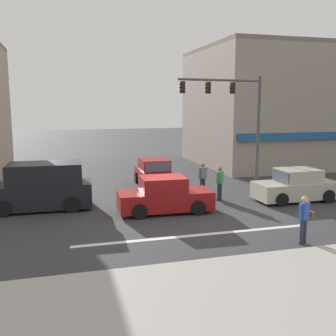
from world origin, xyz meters
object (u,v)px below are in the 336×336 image
van_parked_curbside (41,187)px  pedestrian_mid_crossing (203,177)px  sedan_approaching_near (155,174)px  pedestrian_foreground_with_bag (304,217)px  sedan_crossing_leftbound (296,186)px  pedestrian_far_side (220,181)px  sedan_waiting_far (165,196)px  traffic_light_mast (238,112)px

van_parked_curbside → pedestrian_mid_crossing: van_parked_curbside is taller
sedan_approaching_near → pedestrian_foreground_with_bag: pedestrian_foreground_with_bag is taller
sedan_crossing_leftbound → pedestrian_far_side: pedestrian_far_side is taller
sedan_crossing_leftbound → sedan_waiting_far: same height
sedan_waiting_far → pedestrian_far_side: (3.20, 1.37, 0.24)m
pedestrian_far_side → sedan_crossing_leftbound: bearing=-17.0°
van_parked_curbside → pedestrian_far_side: 8.46m
pedestrian_foreground_with_bag → pedestrian_mid_crossing: bearing=94.9°
sedan_waiting_far → traffic_light_mast: bearing=32.9°
sedan_waiting_far → van_parked_curbside: bearing=159.8°
sedan_waiting_far → pedestrian_foreground_with_bag: size_ratio=2.49×
van_parked_curbside → pedestrian_far_side: size_ratio=2.79×
traffic_light_mast → sedan_waiting_far: 6.92m
sedan_waiting_far → pedestrian_far_side: size_ratio=2.49×
traffic_light_mast → pedestrian_foreground_with_bag: size_ratio=3.71×
sedan_approaching_near → van_parked_curbside: bearing=-149.8°
sedan_waiting_far → pedestrian_mid_crossing: pedestrian_mid_crossing is taller
sedan_crossing_leftbound → pedestrian_foreground_with_bag: size_ratio=2.46×
traffic_light_mast → sedan_approaching_near: (-4.08, 2.28, -3.59)m
pedestrian_mid_crossing → pedestrian_far_side: 1.44m
sedan_waiting_far → pedestrian_far_side: pedestrian_far_side is taller
sedan_approaching_near → pedestrian_mid_crossing: 3.36m
sedan_crossing_leftbound → pedestrian_mid_crossing: 4.69m
van_parked_curbside → sedan_waiting_far: van_parked_curbside is taller
pedestrian_foreground_with_bag → pedestrian_mid_crossing: (-0.68, 7.91, -0.00)m
van_parked_curbside → pedestrian_foreground_with_bag: size_ratio=2.79×
traffic_light_mast → sedan_waiting_far: size_ratio=1.49×
sedan_approaching_near → sedan_waiting_far: size_ratio=0.99×
sedan_approaching_near → pedestrian_foreground_with_bag: (2.62, -10.65, 0.24)m
van_parked_curbside → sedan_crossing_leftbound: 12.15m
sedan_crossing_leftbound → pedestrian_mid_crossing: (-3.97, 2.49, 0.24)m
sedan_crossing_leftbound → sedan_waiting_far: 6.80m
traffic_light_mast → sedan_crossing_leftbound: size_ratio=1.51×
traffic_light_mast → pedestrian_mid_crossing: (-2.15, -0.46, -3.35)m
van_parked_curbside → pedestrian_foreground_with_bag: (8.75, -7.09, -0.05)m
pedestrian_mid_crossing → sedan_approaching_near: bearing=125.3°
traffic_light_mast → sedan_waiting_far: bearing=-147.1°
traffic_light_mast → sedan_crossing_leftbound: (1.83, -2.95, -3.59)m
sedan_approaching_near → pedestrian_foreground_with_bag: 10.97m
sedan_approaching_near → pedestrian_far_side: bearing=-60.7°
traffic_light_mast → van_parked_curbside: size_ratio=1.33×
van_parked_curbside → pedestrian_mid_crossing: 8.11m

